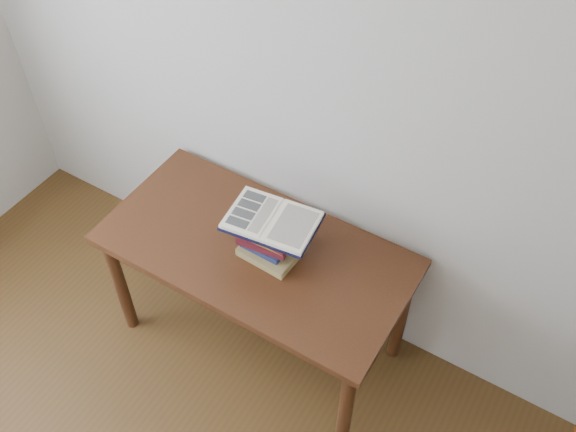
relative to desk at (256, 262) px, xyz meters
The scene contains 3 objects.
desk is the anchor object (origin of this frame).
book_stack 0.20m from the desk, 18.20° to the left, with size 0.27×0.22×0.19m.
open_book 0.31m from the desk, 16.08° to the left, with size 0.39×0.30×0.03m.
Camera 1 is at (1.06, -0.03, 2.86)m, focal length 40.00 mm.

